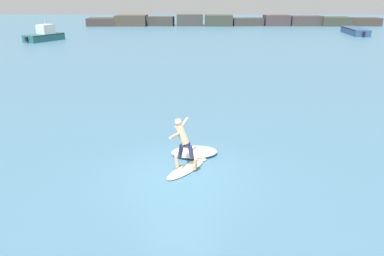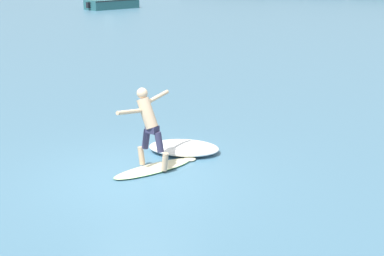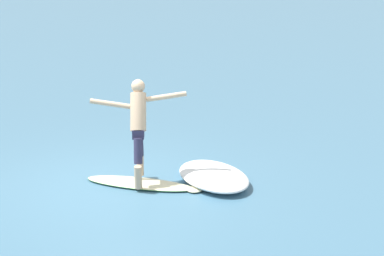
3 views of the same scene
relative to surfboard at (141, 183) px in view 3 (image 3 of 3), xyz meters
name	(u,v)px [view 3 (image 3 of 3)]	position (x,y,z in m)	size (l,w,h in m)	color
ground_plane	(114,184)	(-0.22, -0.45, -0.03)	(200.00, 200.00, 0.00)	teal
surfboard	(141,183)	(0.00, 0.00, 0.00)	(1.65, 2.02, 0.20)	beige
surfer	(138,122)	(-0.13, 0.00, 1.11)	(0.96, 1.65, 1.81)	#D0AD8A
wave_foam_at_tail	(213,176)	(0.28, 1.27, 0.09)	(1.85, 1.27, 0.24)	white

